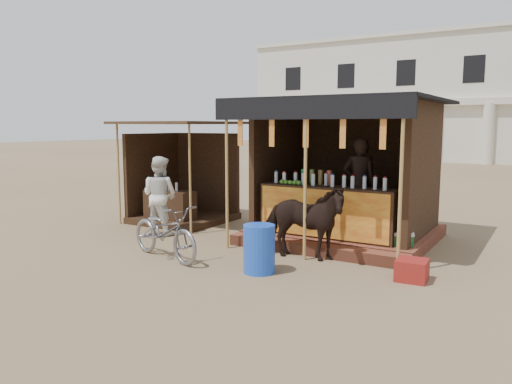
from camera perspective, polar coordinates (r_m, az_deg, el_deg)
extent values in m
plane|color=#846B4C|center=(7.91, -6.10, -9.25)|extent=(120.00, 120.00, 0.00)
cube|color=brown|center=(10.40, 10.23, -4.60)|extent=(3.40, 2.80, 0.22)
cube|color=brown|center=(9.01, 6.65, -6.50)|extent=(3.40, 0.35, 0.20)
cube|color=#3C2615|center=(9.42, 8.23, -2.20)|extent=(2.60, 0.55, 0.95)
cube|color=#BB4016|center=(9.16, 7.53, -2.47)|extent=(2.50, 0.02, 0.88)
cube|color=#3C2615|center=(11.38, 12.66, 3.30)|extent=(3.00, 0.12, 2.50)
cube|color=#3C2615|center=(10.82, 2.96, 3.26)|extent=(0.12, 2.50, 2.50)
cube|color=#3C2615|center=(9.77, 18.65, 2.41)|extent=(0.12, 2.50, 2.50)
cube|color=black|center=(9.99, 10.17, 10.14)|extent=(3.60, 3.60, 0.06)
cube|color=black|center=(8.35, 5.67, 9.51)|extent=(3.60, 0.06, 0.36)
cylinder|color=tan|center=(9.22, -3.35, 1.91)|extent=(0.06, 0.06, 2.75)
cylinder|color=tan|center=(8.42, 5.65, 1.35)|extent=(0.06, 0.06, 2.75)
cylinder|color=tan|center=(7.87, 16.21, 0.64)|extent=(0.06, 0.06, 2.75)
cube|color=red|center=(9.01, -1.81, 7.04)|extent=(0.10, 0.02, 0.55)
cube|color=red|center=(8.68, 1.82, 7.02)|extent=(0.10, 0.02, 0.55)
cube|color=red|center=(8.38, 5.72, 6.97)|extent=(0.10, 0.02, 0.55)
cube|color=red|center=(8.12, 9.90, 6.87)|extent=(0.10, 0.02, 0.55)
cube|color=red|center=(7.90, 14.32, 6.73)|extent=(0.10, 0.02, 0.55)
imported|color=black|center=(10.25, 11.70, 0.98)|extent=(0.78, 0.67, 1.83)
cube|color=#3C2615|center=(12.15, -8.22, -2.97)|extent=(2.00, 2.00, 0.15)
cube|color=#3C2615|center=(12.75, -5.60, 2.00)|extent=(1.90, 0.10, 2.10)
cube|color=#3C2615|center=(12.63, -11.64, 1.83)|extent=(0.10, 1.90, 2.10)
cube|color=#472D19|center=(11.87, -8.74, 7.82)|extent=(2.40, 2.40, 0.06)
cylinder|color=tan|center=(11.95, -15.43, 1.99)|extent=(0.05, 0.05, 2.35)
cylinder|color=tan|center=(10.53, -7.55, 1.47)|extent=(0.05, 0.05, 2.35)
cube|color=#3C2615|center=(11.72, -9.81, -1.78)|extent=(1.20, 0.50, 0.80)
imported|color=black|center=(8.57, 5.36, -3.46)|extent=(1.60, 0.87, 1.30)
imported|color=gray|center=(8.75, -10.39, -4.47)|extent=(1.91, 1.08, 0.95)
imported|color=white|center=(10.69, -10.95, -0.38)|extent=(0.85, 0.68, 1.65)
cylinder|color=blue|center=(7.82, 0.36, -6.51)|extent=(0.63, 0.63, 0.76)
cube|color=maroon|center=(7.84, 17.39, -8.51)|extent=(0.47, 0.47, 0.32)
cube|color=#1B7C31|center=(9.17, 15.43, -5.83)|extent=(0.73, 0.62, 0.40)
cube|color=white|center=(9.12, 15.48, -4.43)|extent=(0.76, 0.65, 0.06)
cube|color=silver|center=(36.65, 21.13, 9.79)|extent=(26.00, 7.00, 8.00)
cube|color=silver|center=(33.10, 19.98, 9.61)|extent=(26.00, 0.50, 0.40)
cube|color=silver|center=(33.67, 20.36, 17.01)|extent=(26.00, 0.30, 0.25)
cylinder|color=silver|center=(37.37, 1.37, 6.86)|extent=(0.70, 0.70, 3.60)
cylinder|color=silver|center=(35.97, 5.55, 6.80)|extent=(0.70, 0.70, 3.60)
cylinder|color=silver|center=(34.78, 10.04, 6.69)|extent=(0.70, 0.70, 3.60)
cylinder|color=silver|center=(33.80, 14.81, 6.54)|extent=(0.70, 0.70, 3.60)
cylinder|color=silver|center=(33.08, 19.83, 6.32)|extent=(0.70, 0.70, 3.60)
cylinder|color=silver|center=(32.61, 25.02, 6.05)|extent=(0.70, 0.70, 3.60)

